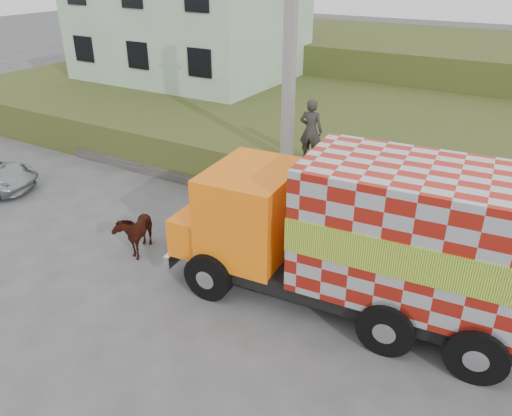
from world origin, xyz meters
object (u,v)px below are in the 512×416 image
Objects in this scene: utility_pole at (289,75)px; pedestrian at (311,131)px; cow at (135,230)px; cargo_truck at (366,236)px.

utility_pole is 4.15× the size of pedestrian.
pedestrian reaches higher than cow.
pedestrian is at bearing 123.70° from cargo_truck.
pedestrian is at bearing 16.26° from utility_pole.
cow is 0.76× the size of pedestrian.
cow is at bearing -177.27° from cargo_truck.
pedestrian is (-3.25, 4.12, 0.64)m from cargo_truck.
cargo_truck is 5.29m from pedestrian.
cargo_truck is at bearing -14.52° from cow.
pedestrian is at bearing 38.87° from cow.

